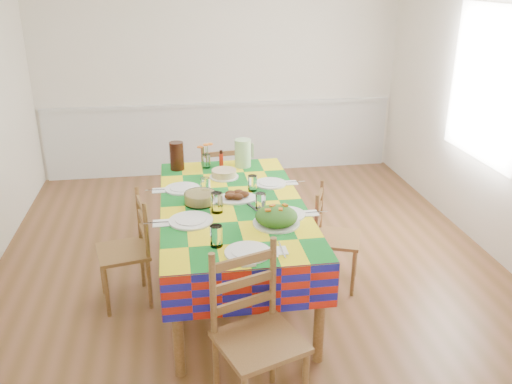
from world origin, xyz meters
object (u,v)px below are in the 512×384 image
dining_table (233,213)px  chair_right (333,238)px  chair_near (256,337)px  chair_far (219,185)px  green_pitcher (243,153)px  meat_platter (236,196)px  tea_pitcher (177,156)px  chair_left (128,251)px

dining_table → chair_right: 0.87m
dining_table → chair_near: (-0.02, -1.29, -0.20)m
dining_table → chair_far: chair_far is taller
green_pitcher → chair_near: bearing=-95.6°
meat_platter → chair_near: (-0.05, -1.35, -0.31)m
meat_platter → green_pitcher: size_ratio=1.30×
dining_table → chair_right: (0.82, 0.01, -0.28)m
meat_platter → tea_pitcher: tea_pitcher is taller
green_pitcher → chair_right: green_pitcher is taller
chair_left → dining_table: bearing=77.8°
meat_platter → chair_far: chair_far is taller
green_pitcher → tea_pitcher: size_ratio=1.00×
tea_pitcher → chair_left: 1.05m
tea_pitcher → chair_right: (1.23, -0.83, -0.50)m
chair_right → chair_left: bearing=112.0°
green_pitcher → tea_pitcher: bearing=179.0°
chair_near → chair_left: chair_near is taller
meat_platter → green_pitcher: green_pitcher is taller
green_pitcher → chair_near: (-0.21, -2.12, -0.42)m
tea_pitcher → chair_right: size_ratio=0.29×
chair_right → chair_far: bearing=54.5°
meat_platter → chair_near: 1.39m
tea_pitcher → chair_left: size_ratio=0.28×
dining_table → chair_near: chair_near is taller
chair_far → chair_near: bearing=84.3°
meat_platter → dining_table: bearing=-120.0°
chair_far → chair_left: 1.52m
meat_platter → green_pitcher: 0.79m
dining_table → green_pitcher: green_pitcher is taller
tea_pitcher → chair_far: (0.41, 0.45, -0.48)m
chair_near → tea_pitcher: bearing=80.5°
meat_platter → tea_pitcher: 0.90m
green_pitcher → chair_right: 1.15m
chair_far → chair_right: size_ratio=1.05×
chair_left → tea_pitcher: bearing=141.9°
meat_platter → chair_far: 1.28m
meat_platter → chair_far: bearing=91.6°
dining_table → green_pitcher: bearing=77.0°
green_pitcher → chair_far: 0.69m
green_pitcher → chair_right: bearing=-52.4°
tea_pitcher → chair_right: tea_pitcher is taller
dining_table → chair_far: bearing=89.8°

